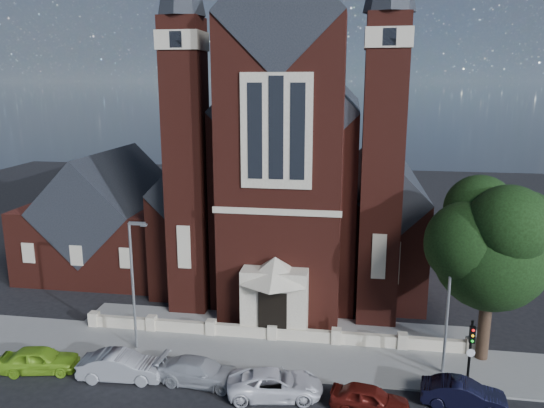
# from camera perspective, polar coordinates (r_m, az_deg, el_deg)

# --- Properties ---
(ground) EXTENTS (120.00, 120.00, 0.00)m
(ground) POSITION_cam_1_polar(r_m,az_deg,el_deg) (42.26, 1.83, -9.14)
(ground) COLOR black
(ground) RESTS_ON ground
(pavement_strip) EXTENTS (60.00, 5.00, 0.12)m
(pavement_strip) POSITION_cam_1_polar(r_m,az_deg,el_deg) (32.87, -0.48, -16.00)
(pavement_strip) COLOR gray
(pavement_strip) RESTS_ON ground
(forecourt_paving) EXTENTS (26.00, 3.00, 0.14)m
(forecourt_paving) POSITION_cam_1_polar(r_m,az_deg,el_deg) (36.38, 0.55, -12.97)
(forecourt_paving) COLOR gray
(forecourt_paving) RESTS_ON ground
(forecourt_wall) EXTENTS (24.00, 0.40, 0.90)m
(forecourt_wall) POSITION_cam_1_polar(r_m,az_deg,el_deg) (34.61, 0.06, -14.41)
(forecourt_wall) COLOR #BBAC95
(forecourt_wall) RESTS_ON ground
(church) EXTENTS (20.01, 34.90, 29.20)m
(church) POSITION_cam_1_polar(r_m,az_deg,el_deg) (47.66, 3.06, 3.65)
(church) COLOR #4D1C14
(church) RESTS_ON ground
(parish_hall) EXTENTS (12.00, 12.20, 10.24)m
(parish_hall) POSITION_cam_1_polar(r_m,az_deg,el_deg) (48.17, -16.93, -1.89)
(parish_hall) COLOR #4D1C14
(parish_hall) RESTS_ON ground
(street_tree) EXTENTS (6.40, 6.60, 10.70)m
(street_tree) POSITION_cam_1_polar(r_m,az_deg,el_deg) (31.91, 22.87, -4.40)
(street_tree) COLOR black
(street_tree) RESTS_ON ground
(street_lamp_left) EXTENTS (1.16, 0.22, 8.09)m
(street_lamp_left) POSITION_cam_1_polar(r_m,az_deg,el_deg) (32.60, -14.64, -7.79)
(street_lamp_left) COLOR gray
(street_lamp_left) RESTS_ON ground
(street_lamp_right) EXTENTS (1.16, 0.22, 8.09)m
(street_lamp_right) POSITION_cam_1_polar(r_m,az_deg,el_deg) (30.57, 18.62, -9.49)
(street_lamp_right) COLOR gray
(street_lamp_right) RESTS_ON ground
(traffic_signal) EXTENTS (0.28, 0.42, 4.00)m
(traffic_signal) POSITION_cam_1_polar(r_m,az_deg,el_deg) (30.17, 20.59, -14.17)
(traffic_signal) COLOR black
(traffic_signal) RESTS_ON ground
(car_lime_van) EXTENTS (4.50, 2.50, 1.45)m
(car_lime_van) POSITION_cam_1_polar(r_m,az_deg,el_deg) (33.64, -23.71, -15.07)
(car_lime_van) COLOR #84BD25
(car_lime_van) RESTS_ON ground
(car_silver_a) EXTENTS (4.73, 1.98, 1.52)m
(car_silver_a) POSITION_cam_1_polar(r_m,az_deg,el_deg) (31.42, -15.90, -16.43)
(car_silver_a) COLOR #919498
(car_silver_a) RESTS_ON ground
(car_silver_b) EXTENTS (4.87, 2.34, 1.37)m
(car_silver_b) POSITION_cam_1_polar(r_m,az_deg,el_deg) (30.22, -7.73, -17.45)
(car_silver_b) COLOR #ACAFB4
(car_silver_b) RESTS_ON ground
(car_white_suv) EXTENTS (5.25, 3.03, 1.38)m
(car_white_suv) POSITION_cam_1_polar(r_m,az_deg,el_deg) (28.96, 0.33, -18.79)
(car_white_suv) COLOR white
(car_white_suv) RESTS_ON ground
(car_dark_red) EXTENTS (4.10, 2.16, 1.33)m
(car_dark_red) POSITION_cam_1_polar(r_m,az_deg,el_deg) (28.30, 10.45, -19.91)
(car_dark_red) COLOR #5E1510
(car_dark_red) RESTS_ON ground
(car_navy) EXTENTS (4.31, 1.98, 1.37)m
(car_navy) POSITION_cam_1_polar(r_m,az_deg,el_deg) (29.77, 19.90, -18.69)
(car_navy) COLOR black
(car_navy) RESTS_ON ground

